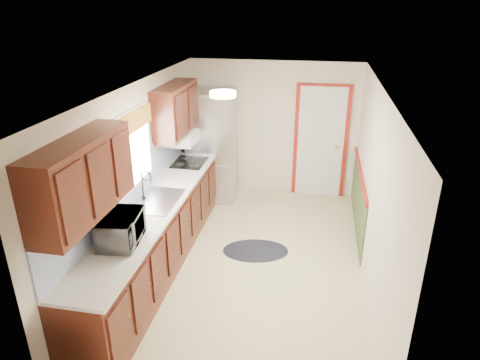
% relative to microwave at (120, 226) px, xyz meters
% --- Properties ---
extents(room_shell, '(3.20, 5.20, 2.52)m').
position_rel_microwave_xyz_m(room_shell, '(1.20, 1.23, 0.07)').
color(room_shell, beige).
rests_on(room_shell, ground).
extents(kitchen_run, '(0.63, 4.00, 2.20)m').
position_rel_microwave_xyz_m(kitchen_run, '(-0.04, 0.94, -0.32)').
color(kitchen_run, '#3D160E').
rests_on(kitchen_run, ground).
extents(back_wall_trim, '(1.12, 2.30, 2.08)m').
position_rel_microwave_xyz_m(back_wall_trim, '(2.19, 3.44, -0.25)').
color(back_wall_trim, maroon).
rests_on(back_wall_trim, ground).
extents(ceiling_fixture, '(0.30, 0.30, 0.06)m').
position_rel_microwave_xyz_m(ceiling_fixture, '(0.90, 1.03, 1.23)').
color(ceiling_fixture, '#FFD88C').
rests_on(ceiling_fixture, room_shell).
extents(microwave, '(0.39, 0.61, 0.39)m').
position_rel_microwave_xyz_m(microwave, '(0.00, 0.00, 0.00)').
color(microwave, white).
rests_on(microwave, kitchen_run).
extents(refrigerator, '(0.87, 0.84, 1.94)m').
position_rel_microwave_xyz_m(refrigerator, '(0.18, 3.28, -0.16)').
color(refrigerator, '#B7B7BC').
rests_on(refrigerator, ground).
extents(rug, '(1.03, 0.76, 0.01)m').
position_rel_microwave_xyz_m(rug, '(1.23, 1.55, -1.13)').
color(rug, black).
rests_on(rug, ground).
extents(cooktop, '(0.48, 0.58, 0.02)m').
position_rel_microwave_xyz_m(cooktop, '(0.01, 2.45, -0.18)').
color(cooktop, black).
rests_on(cooktop, kitchen_run).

